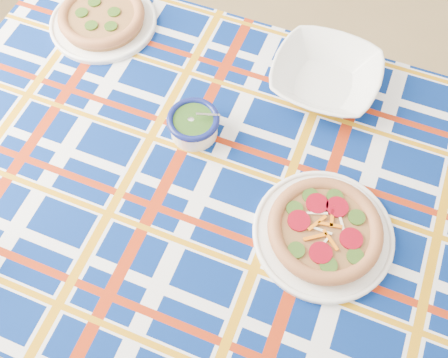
# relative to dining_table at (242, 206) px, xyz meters

# --- Properties ---
(floor) EXTENTS (4.00, 4.00, 0.00)m
(floor) POSITION_rel_dining_table_xyz_m (0.57, 0.43, -0.65)
(floor) COLOR olive
(floor) RESTS_ON ground
(dining_table) EXTENTS (1.75, 1.35, 0.72)m
(dining_table) POSITION_rel_dining_table_xyz_m (0.00, 0.00, 0.00)
(dining_table) COLOR brown
(dining_table) RESTS_ON floor
(tablecloth) EXTENTS (1.79, 1.39, 0.10)m
(tablecloth) POSITION_rel_dining_table_xyz_m (0.00, 0.00, 0.02)
(tablecloth) COLOR navy
(tablecloth) RESTS_ON dining_table
(main_focaccia_plate) EXTENTS (0.41, 0.41, 0.06)m
(main_focaccia_plate) POSITION_rel_dining_table_xyz_m (0.17, -0.09, 0.10)
(main_focaccia_plate) COLOR brown
(main_focaccia_plate) RESTS_ON tablecloth
(pesto_bowl) EXTENTS (0.16, 0.16, 0.07)m
(pesto_bowl) POSITION_rel_dining_table_xyz_m (-0.13, 0.14, 0.11)
(pesto_bowl) COLOR #19370F
(pesto_bowl) RESTS_ON tablecloth
(serving_bowl) EXTENTS (0.32, 0.32, 0.06)m
(serving_bowl) POSITION_rel_dining_table_xyz_m (0.17, 0.31, 0.11)
(serving_bowl) COLOR white
(serving_bowl) RESTS_ON tablecloth
(second_focaccia_plate) EXTENTS (0.37, 0.37, 0.05)m
(second_focaccia_plate) POSITION_rel_dining_table_xyz_m (-0.41, 0.46, 0.10)
(second_focaccia_plate) COLOR brown
(second_focaccia_plate) RESTS_ON tablecloth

